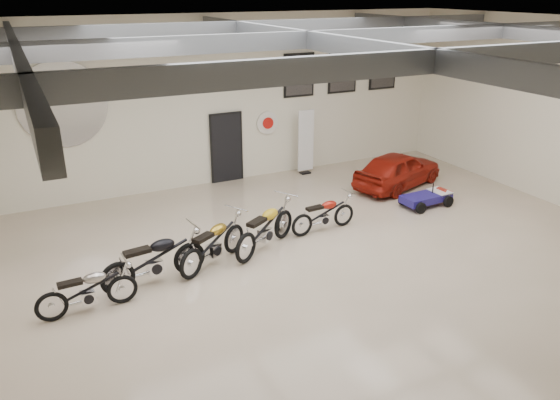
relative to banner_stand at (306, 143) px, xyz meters
name	(u,v)px	position (x,y,z in m)	size (l,w,h in m)	color
floor	(304,265)	(-3.03, -5.50, -1.01)	(16.00, 12.00, 0.01)	#C9B29A
ceiling	(309,26)	(-3.03, -5.50, 3.99)	(16.00, 12.00, 0.01)	gray
back_wall	(208,102)	(-3.03, 0.50, 1.49)	(16.00, 0.02, 5.00)	silver
ceiling_beams	(308,40)	(-3.03, -5.50, 3.74)	(15.80, 11.80, 0.32)	#5B5F63
door	(226,148)	(-2.53, 0.45, 0.04)	(0.92, 0.08, 2.10)	black
logo_plaque	(63,105)	(-7.03, 0.45, 1.79)	(2.30, 0.06, 1.16)	silver
poster_left	(299,75)	(-0.03, 0.46, 2.09)	(1.05, 0.08, 1.35)	black
poster_mid	(342,72)	(1.57, 0.46, 2.09)	(1.05, 0.08, 1.35)	black
poster_right	(383,69)	(3.17, 0.46, 2.09)	(1.05, 0.08, 1.35)	black
oil_sign	(268,123)	(-1.13, 0.45, 0.69)	(0.72, 0.10, 0.72)	white
banner_stand	(306,143)	(0.00, 0.00, 0.00)	(0.55, 0.22, 2.01)	white
motorcycle_silver	(87,290)	(-7.52, -5.35, -0.54)	(1.81, 0.56, 0.94)	silver
motorcycle_black	(154,259)	(-6.14, -4.87, -0.44)	(2.19, 0.68, 1.14)	silver
motorcycle_gold	(213,242)	(-4.79, -4.62, -0.47)	(2.07, 0.64, 1.08)	silver
motorcycle_yellow	(265,227)	(-3.48, -4.44, -0.44)	(2.17, 0.67, 1.13)	silver
motorcycle_red	(324,214)	(-1.76, -4.14, -0.54)	(1.79, 0.55, 0.93)	silver
go_kart	(430,194)	(1.78, -3.96, -0.69)	(1.77, 0.80, 0.64)	navy
vintage_car	(398,169)	(1.90, -2.33, -0.46)	(3.21, 1.29, 1.09)	#9B1A0E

